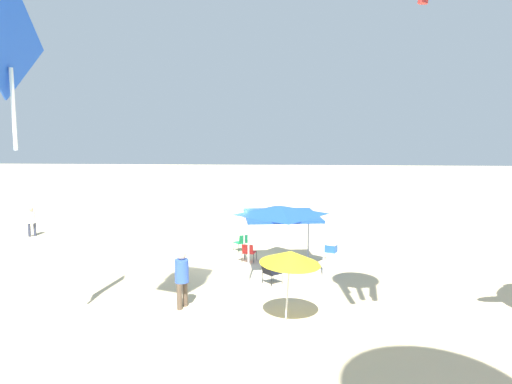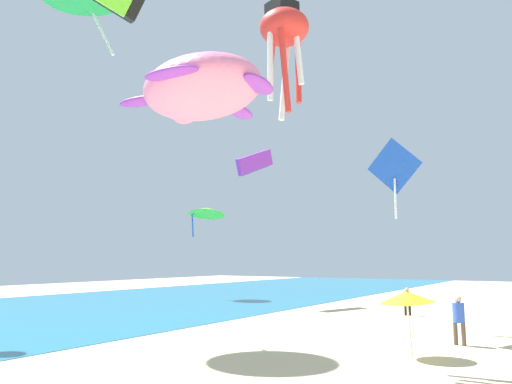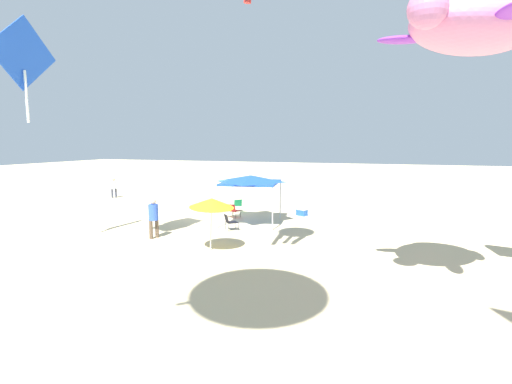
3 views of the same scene
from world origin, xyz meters
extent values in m
cube|color=beige|center=(0.00, 0.00, -0.05)|extent=(120.00, 120.00, 0.10)
cylinder|color=#B7B7BC|center=(-3.83, -0.86, 1.08)|extent=(0.07, 0.07, 2.16)
cylinder|color=#B7B7BC|center=(-1.01, -0.46, 1.08)|extent=(0.07, 0.07, 2.16)
cylinder|color=#B7B7BC|center=(-4.27, 2.25, 1.08)|extent=(0.07, 0.07, 2.16)
cylinder|color=#B7B7BC|center=(-1.45, 2.65, 1.08)|extent=(0.07, 0.07, 2.16)
cube|color=blue|center=(-2.64, 0.90, 2.21)|extent=(3.34, 3.59, 0.10)
pyramid|color=blue|center=(-2.64, 0.90, 2.44)|extent=(3.28, 3.52, 0.35)
cylinder|color=silver|center=(-2.92, 6.46, 1.07)|extent=(0.18, 0.14, 2.15)
cone|color=yellow|center=(-2.98, 6.50, 1.98)|extent=(1.81, 1.80, 0.56)
cylinder|color=black|center=(-1.56, -0.30, 0.20)|extent=(0.02, 0.02, 0.40)
cylinder|color=black|center=(-1.05, -0.39, 0.20)|extent=(0.02, 0.02, 0.40)
cylinder|color=black|center=(-1.47, 0.22, 0.20)|extent=(0.02, 0.02, 0.40)
cylinder|color=black|center=(-0.96, 0.13, 0.20)|extent=(0.02, 0.02, 0.40)
cube|color=red|center=(-1.26, -0.08, 0.40)|extent=(0.60, 0.60, 0.03)
cube|color=red|center=(-1.21, 0.20, 0.61)|extent=(0.51, 0.21, 0.41)
cylinder|color=black|center=(-0.77, -2.25, 0.20)|extent=(0.02, 0.02, 0.40)
cylinder|color=black|center=(-0.34, -1.95, 0.20)|extent=(0.02, 0.02, 0.40)
cylinder|color=black|center=(-1.07, -1.83, 0.20)|extent=(0.02, 0.02, 0.40)
cylinder|color=black|center=(-0.65, -1.53, 0.20)|extent=(0.02, 0.02, 0.40)
cube|color=#198C4C|center=(-0.71, -1.89, 0.40)|extent=(0.73, 0.73, 0.03)
cube|color=#198C4C|center=(-0.88, -1.66, 0.61)|extent=(0.48, 0.40, 0.41)
cylinder|color=black|center=(-2.71, 2.91, 0.20)|extent=(0.02, 0.02, 0.40)
cylinder|color=black|center=(-2.37, 2.52, 0.20)|extent=(0.02, 0.02, 0.40)
cylinder|color=black|center=(-2.32, 3.25, 0.20)|extent=(0.02, 0.02, 0.40)
cylinder|color=black|center=(-1.98, 2.86, 0.20)|extent=(0.02, 0.02, 0.40)
cube|color=black|center=(-2.34, 2.88, 0.40)|extent=(0.73, 0.73, 0.03)
cube|color=black|center=(-2.13, 3.08, 0.61)|extent=(0.43, 0.46, 0.41)
cube|color=blue|center=(-4.90, -1.91, 0.18)|extent=(0.71, 0.62, 0.36)
cube|color=white|center=(-4.90, -1.91, 0.38)|extent=(0.73, 0.63, 0.04)
cylinder|color=#33384C|center=(10.89, -4.19, 0.36)|extent=(0.14, 0.14, 0.72)
cylinder|color=#33384C|center=(10.68, -4.38, 0.36)|extent=(0.14, 0.14, 0.72)
cylinder|color=white|center=(10.78, -4.29, 1.03)|extent=(0.38, 0.38, 0.63)
sphere|color=tan|center=(10.78, -4.29, 1.46)|extent=(0.23, 0.23, 0.23)
cylinder|color=brown|center=(0.38, 5.36, 0.42)|extent=(0.17, 0.17, 0.84)
cylinder|color=brown|center=(0.50, 5.67, 0.42)|extent=(0.17, 0.17, 0.84)
cylinder|color=blue|center=(0.44, 5.51, 1.21)|extent=(0.44, 0.44, 0.73)
sphere|color=beige|center=(0.44, 5.51, 1.72)|extent=(0.28, 0.28, 0.28)
cube|color=blue|center=(3.72, 8.76, 7.71)|extent=(0.43, 2.77, 2.75)
cylinder|color=white|center=(3.72, 8.76, 6.12)|extent=(0.10, 0.10, 1.96)
camera|label=1|loc=(-2.86, 19.94, 5.59)|focal=33.39mm
camera|label=2|loc=(-20.50, 1.52, 3.27)|focal=35.83mm
camera|label=3|loc=(-9.37, 19.76, 4.37)|focal=26.05mm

